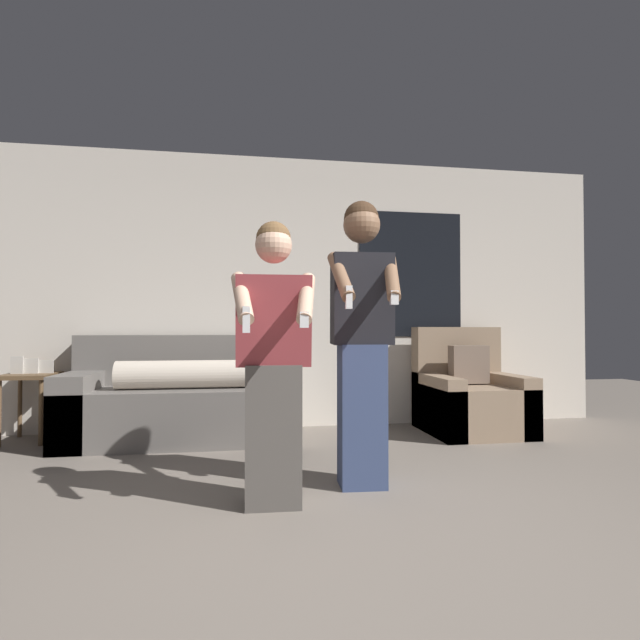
# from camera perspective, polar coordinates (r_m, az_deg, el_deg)

# --- Properties ---
(ground_plane) EXTENTS (14.00, 14.00, 0.00)m
(ground_plane) POSITION_cam_1_polar(r_m,az_deg,el_deg) (2.13, 7.03, -28.14)
(ground_plane) COLOR slate
(wall_back) EXTENTS (6.52, 0.07, 2.70)m
(wall_back) POSITION_cam_1_polar(r_m,az_deg,el_deg) (5.05, -3.01, 3.23)
(wall_back) COLOR silver
(wall_back) RESTS_ON ground_plane
(couch) EXTENTS (1.97, 0.85, 0.92)m
(couch) POSITION_cam_1_polar(r_m,az_deg,el_deg) (4.61, -15.26, -9.02)
(couch) COLOR slate
(couch) RESTS_ON ground_plane
(armchair) EXTENTS (0.87, 0.90, 1.00)m
(armchair) POSITION_cam_1_polar(r_m,az_deg,el_deg) (5.01, 16.72, -8.49)
(armchair) COLOR #937A60
(armchair) RESTS_ON ground_plane
(side_table) EXTENTS (0.40, 0.48, 0.74)m
(side_table) POSITION_cam_1_polar(r_m,az_deg,el_deg) (5.05, -30.20, -6.33)
(side_table) COLOR brown
(side_table) RESTS_ON ground_plane
(person_left) EXTENTS (0.47, 0.48, 1.57)m
(person_left) POSITION_cam_1_polar(r_m,az_deg,el_deg) (2.77, -5.36, -4.79)
(person_left) COLOR #56514C
(person_left) RESTS_ON ground_plane
(person_right) EXTENTS (0.44, 0.47, 1.77)m
(person_right) POSITION_cam_1_polar(r_m,az_deg,el_deg) (3.11, 4.81, -1.81)
(person_right) COLOR #384770
(person_right) RESTS_ON ground_plane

